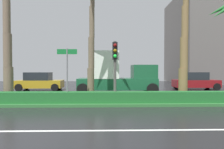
% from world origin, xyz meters
% --- Properties ---
extents(ground_plane, '(90.00, 42.00, 0.10)m').
position_xyz_m(ground_plane, '(0.00, 9.00, -0.05)').
color(ground_plane, black).
extents(near_lane_divider_stripe, '(81.00, 0.14, 0.01)m').
position_xyz_m(near_lane_divider_stripe, '(0.00, 2.00, 0.00)').
color(near_lane_divider_stripe, white).
rests_on(near_lane_divider_stripe, ground_plane).
extents(median_strip, '(85.50, 4.00, 0.15)m').
position_xyz_m(median_strip, '(0.00, 8.00, 0.07)').
color(median_strip, '#2D6B33').
rests_on(median_strip, ground_plane).
extents(median_hedge, '(76.50, 0.70, 0.60)m').
position_xyz_m(median_hedge, '(0.00, 6.60, 0.45)').
color(median_hedge, '#1E6028').
rests_on(median_hedge, median_strip).
extents(traffic_signal_median_right, '(0.28, 0.43, 3.42)m').
position_xyz_m(traffic_signal_median_right, '(3.75, 6.78, 2.51)').
color(traffic_signal_median_right, '#4C4C47').
rests_on(traffic_signal_median_right, median_strip).
extents(street_name_sign, '(1.10, 0.08, 3.00)m').
position_xyz_m(street_name_sign, '(1.09, 6.69, 2.08)').
color(street_name_sign, slate).
rests_on(street_name_sign, median_strip).
extents(car_in_traffic_second, '(4.30, 2.02, 1.72)m').
position_xyz_m(car_in_traffic_second, '(-3.21, 14.93, 0.83)').
color(car_in_traffic_second, '#B28C1E').
rests_on(car_in_traffic_second, ground_plane).
extents(box_truck_lead, '(6.40, 2.64, 3.46)m').
position_xyz_m(box_truck_lead, '(4.05, 12.09, 1.55)').
color(box_truck_lead, '#195133').
rests_on(box_truck_lead, ground_plane).
extents(car_in_traffic_third, '(4.30, 2.02, 1.72)m').
position_xyz_m(car_in_traffic_third, '(12.08, 15.21, 0.83)').
color(car_in_traffic_third, maroon).
rests_on(car_in_traffic_third, ground_plane).
extents(building_far_right, '(14.78, 11.27, 13.10)m').
position_xyz_m(building_far_right, '(21.14, 26.27, 6.55)').
color(building_far_right, '#605B59').
rests_on(building_far_right, ground_plane).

